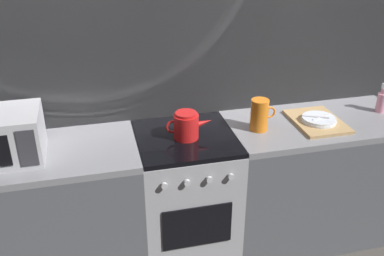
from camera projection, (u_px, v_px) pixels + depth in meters
name	position (u px, v px, depth m)	size (l,w,h in m)	color
ground_plane	(186.00, 250.00, 3.05)	(8.00, 8.00, 0.00)	#47423D
back_wall	(174.00, 72.00, 2.79)	(3.60, 0.05, 2.40)	gray
counter_left	(42.00, 218.00, 2.66)	(1.20, 0.60, 0.90)	#515459
stove_unit	(186.00, 197.00, 2.85)	(0.60, 0.63, 0.90)	#9E9EA3
counter_right	(312.00, 179.00, 3.04)	(1.20, 0.60, 0.90)	#515459
kettle	(187.00, 125.00, 2.59)	(0.28, 0.15, 0.17)	red
pitcher	(260.00, 115.00, 2.68)	(0.16, 0.11, 0.20)	orange
dish_pile	(318.00, 121.00, 2.79)	(0.30, 0.40, 0.06)	tan
spray_bottle	(382.00, 101.00, 2.93)	(0.08, 0.06, 0.20)	pink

